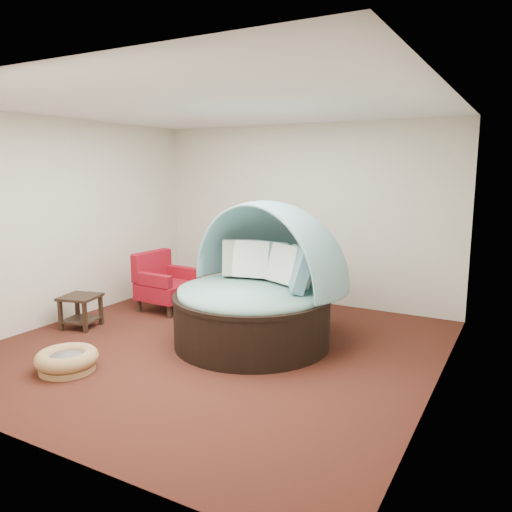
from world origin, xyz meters
The scene contains 10 objects.
floor centered at (0.00, 0.00, 0.00)m, with size 5.00×5.00×0.00m, color #461D14.
wall_back centered at (0.00, 2.50, 1.40)m, with size 5.00×5.00×0.00m, color beige.
wall_front centered at (0.00, -2.50, 1.40)m, with size 5.00×5.00×0.00m, color beige.
wall_left centered at (-2.50, 0.00, 1.40)m, with size 5.00×5.00×0.00m, color beige.
wall_right centered at (2.50, 0.00, 1.40)m, with size 5.00×5.00×0.00m, color beige.
ceiling centered at (0.00, 0.00, 2.80)m, with size 5.00×5.00×0.00m, color white.
canopy_daybed centered at (0.36, 0.42, 0.81)m, with size 2.39×2.35×1.74m.
pet_basket centered at (-0.98, -1.37, 0.12)m, with size 0.85×0.85×0.23m.
red_armchair centered at (-1.58, 0.98, 0.40)m, with size 0.79×0.79×0.88m.
side_table centered at (-2.00, -0.26, 0.29)m, with size 0.56×0.56×0.44m.
Camera 1 is at (3.19, -4.77, 2.11)m, focal length 35.00 mm.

